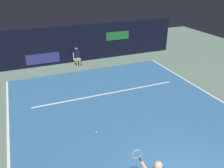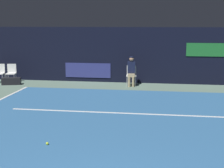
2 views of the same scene
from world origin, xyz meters
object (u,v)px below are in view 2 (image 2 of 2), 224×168
at_px(courtside_chair_near, 11,72).
at_px(tennis_ball, 47,143).
at_px(line_judge_on_chair, 131,71).
at_px(equipment_bag, 11,81).
at_px(courtside_chair_far, 0,72).

xyz_separation_m(courtside_chair_near, tennis_ball, (4.43, -7.64, -0.46)).
relative_size(line_judge_on_chair, courtside_chair_near, 1.50).
bearing_deg(tennis_ball, equipment_bag, 120.51).
bearing_deg(tennis_ball, courtside_chair_near, 120.09).
bearing_deg(line_judge_on_chair, tennis_ball, -99.32).
bearing_deg(courtside_chair_near, tennis_ball, -59.91).
bearing_deg(line_judge_on_chair, courtside_chair_far, -179.29).
xyz_separation_m(courtside_chair_far, equipment_bag, (0.75, -0.42, -0.34)).
height_order(line_judge_on_chair, courtside_chair_far, line_judge_on_chair).
relative_size(courtside_chair_near, equipment_bag, 1.05).
relative_size(tennis_ball, equipment_bag, 0.08).
height_order(line_judge_on_chair, equipment_bag, line_judge_on_chair).
relative_size(courtside_chair_far, tennis_ball, 12.94).
bearing_deg(courtside_chair_near, courtside_chair_far, -173.87).
height_order(courtside_chair_near, equipment_bag, courtside_chair_near).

